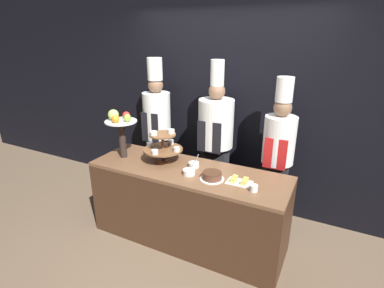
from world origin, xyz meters
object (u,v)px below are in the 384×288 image
(tiered_stand, at_px, (163,146))
(chef_center_right, at_px, (278,152))
(fruit_pedestal, at_px, (120,125))
(serving_bowl_far, at_px, (194,165))
(cup_white, at_px, (254,188))
(chef_left, at_px, (157,126))
(cake_round, at_px, (212,176))
(cake_square_tray, at_px, (239,181))
(chef_center_left, at_px, (215,138))
(serving_bowl_near, at_px, (189,172))

(tiered_stand, xyz_separation_m, chef_center_right, (1.12, 0.58, -0.07))
(fruit_pedestal, distance_m, serving_bowl_far, 0.93)
(chef_center_right, bearing_deg, serving_bowl_far, -143.71)
(tiered_stand, xyz_separation_m, cup_white, (1.08, -0.20, -0.15))
(fruit_pedestal, xyz_separation_m, chef_left, (0.04, 0.67, -0.19))
(serving_bowl_far, height_order, chef_left, chef_left)
(chef_left, height_order, chef_center_right, chef_left)
(cake_round, bearing_deg, cake_square_tray, 11.23)
(chef_center_left, bearing_deg, serving_bowl_far, -91.15)
(fruit_pedestal, xyz_separation_m, cake_square_tray, (1.40, -0.00, -0.36))
(tiered_stand, height_order, cake_round, tiered_stand)
(cake_square_tray, distance_m, serving_bowl_near, 0.51)
(serving_bowl_far, relative_size, chef_center_left, 0.08)
(fruit_pedestal, relative_size, chef_center_left, 0.29)
(serving_bowl_far, xyz_separation_m, chef_center_left, (0.01, 0.55, 0.13))
(serving_bowl_far, bearing_deg, tiered_stand, -176.67)
(cake_round, xyz_separation_m, serving_bowl_far, (-0.28, 0.17, -0.01))
(serving_bowl_near, relative_size, chef_left, 0.08)
(serving_bowl_far, bearing_deg, cake_square_tray, -12.70)
(chef_left, bearing_deg, cup_white, -26.82)
(tiered_stand, height_order, chef_center_right, chef_center_right)
(cake_square_tray, bearing_deg, chef_center_left, 128.20)
(cake_round, bearing_deg, chef_left, 146.53)
(serving_bowl_near, relative_size, chef_center_right, 0.09)
(cup_white, relative_size, cake_square_tray, 0.31)
(cake_round, relative_size, chef_left, 0.12)
(cake_round, distance_m, chef_center_right, 0.87)
(cup_white, height_order, serving_bowl_near, serving_bowl_near)
(cake_round, bearing_deg, cup_white, -6.03)
(chef_center_left, bearing_deg, tiered_stand, -123.24)
(tiered_stand, bearing_deg, chef_left, 128.13)
(fruit_pedestal, height_order, chef_left, chef_left)
(fruit_pedestal, xyz_separation_m, serving_bowl_near, (0.89, -0.06, -0.35))
(serving_bowl_near, bearing_deg, tiered_stand, 158.08)
(serving_bowl_far, bearing_deg, cup_white, -17.12)
(cake_round, distance_m, cup_white, 0.43)
(fruit_pedestal, distance_m, chef_left, 0.70)
(chef_left, xyz_separation_m, chef_center_left, (0.83, -0.00, -0.04))
(chef_left, bearing_deg, serving_bowl_far, -34.13)
(tiered_stand, relative_size, chef_center_right, 0.24)
(cup_white, distance_m, chef_left, 1.72)
(cake_square_tray, distance_m, chef_center_left, 0.87)
(serving_bowl_near, distance_m, chef_center_right, 1.03)
(fruit_pedestal, bearing_deg, chef_center_left, 37.94)
(serving_bowl_far, bearing_deg, fruit_pedestal, -172.00)
(cup_white, relative_size, serving_bowl_near, 0.46)
(serving_bowl_far, xyz_separation_m, chef_center_right, (0.75, 0.55, 0.09))
(cup_white, distance_m, chef_center_left, 1.05)
(tiered_stand, bearing_deg, serving_bowl_near, -21.92)
(serving_bowl_near, height_order, serving_bowl_far, serving_bowl_near)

